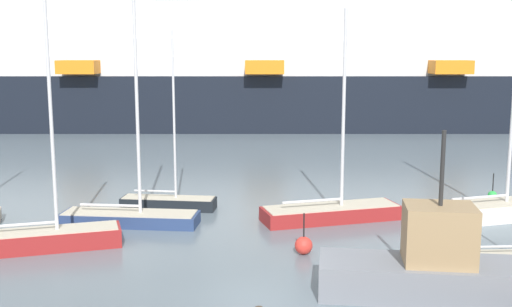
# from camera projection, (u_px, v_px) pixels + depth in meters

# --- Properties ---
(ground_plane) EXTENTS (600.00, 600.00, 0.00)m
(ground_plane) POSITION_uv_depth(u_px,v_px,m) (257.00, 300.00, 20.52)
(ground_plane) COLOR slate
(sailboat_1) EXTENTS (7.08, 3.70, 10.18)m
(sailboat_1) POSITION_uv_depth(u_px,v_px,m) (330.00, 210.00, 30.13)
(sailboat_1) COLOR maroon
(sailboat_1) RESTS_ON ground_plane
(sailboat_2) EXTENTS (5.08, 1.83, 9.26)m
(sailboat_2) POSITION_uv_depth(u_px,v_px,m) (167.00, 200.00, 32.26)
(sailboat_2) COLOR black
(sailboat_2) RESTS_ON ground_plane
(sailboat_3) EXTENTS (7.25, 3.86, 12.76)m
(sailboat_3) POSITION_uv_depth(u_px,v_px,m) (495.00, 207.00, 30.40)
(sailboat_3) COLOR white
(sailboat_3) RESTS_ON ground_plane
(sailboat_4) EXTENTS (6.37, 3.29, 10.81)m
(sailboat_4) POSITION_uv_depth(u_px,v_px,m) (44.00, 236.00, 25.70)
(sailboat_4) COLOR maroon
(sailboat_4) RESTS_ON ground_plane
(sailboat_5) EXTENTS (6.70, 2.39, 12.49)m
(sailboat_5) POSITION_uv_depth(u_px,v_px,m) (128.00, 213.00, 29.33)
(sailboat_5) COLOR navy
(sailboat_5) RESTS_ON ground_plane
(fishing_boat_0) EXTENTS (7.41, 3.23, 5.68)m
(fishing_boat_0) POSITION_uv_depth(u_px,v_px,m) (428.00, 266.00, 20.70)
(fishing_boat_0) COLOR gray
(fishing_boat_0) RESTS_ON ground_plane
(channel_buoy_0) EXTENTS (0.73, 0.73, 1.73)m
(channel_buoy_0) POSITION_uv_depth(u_px,v_px,m) (302.00, 245.00, 25.10)
(channel_buoy_0) COLOR red
(channel_buoy_0) RESTS_ON ground_plane
(channel_buoy_2) EXTENTS (0.51, 0.51, 1.50)m
(channel_buoy_2) POSITION_uv_depth(u_px,v_px,m) (491.00, 195.00, 34.31)
(channel_buoy_2) COLOR green
(channel_buoy_2) RESTS_ON ground_plane
(cruise_ship) EXTENTS (103.89, 16.40, 18.39)m
(cruise_ship) POSITION_uv_depth(u_px,v_px,m) (343.00, 72.00, 67.55)
(cruise_ship) COLOR black
(cruise_ship) RESTS_ON ground_plane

